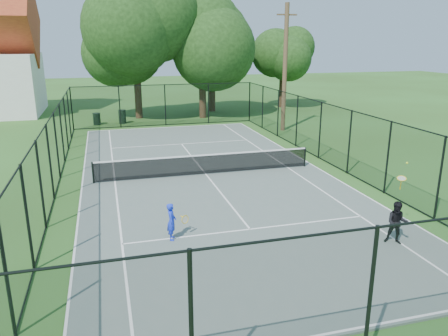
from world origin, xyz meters
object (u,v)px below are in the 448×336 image
object	(u,v)px
trash_bin_right	(122,117)
utility_pole	(285,68)
player_black	(397,223)
player_blue	(172,221)
tennis_net	(206,163)
trash_bin_left	(97,119)

from	to	relation	value
trash_bin_right	utility_pole	size ratio (longest dim) A/B	0.12
utility_pole	player_black	distance (m)	18.26
trash_bin_right	player_blue	world-z (taller)	player_blue
tennis_net	trash_bin_right	world-z (taller)	trash_bin_right
trash_bin_right	tennis_net	bearing A→B (deg)	-78.19
tennis_net	player_black	distance (m)	9.41
trash_bin_right	player_black	size ratio (longest dim) A/B	0.43
trash_bin_left	trash_bin_right	size ratio (longest dim) A/B	0.84
trash_bin_right	player_black	world-z (taller)	player_black
player_blue	player_black	bearing A→B (deg)	-17.75
tennis_net	utility_pole	world-z (taller)	utility_pole
trash_bin_left	player_black	world-z (taller)	player_black
trash_bin_left	player_blue	size ratio (longest dim) A/B	0.73
player_blue	trash_bin_left	bearing A→B (deg)	96.34
tennis_net	utility_pole	size ratio (longest dim) A/B	1.20
tennis_net	player_black	xyz separation A→B (m)	(3.95, -8.53, 0.16)
tennis_net	trash_bin_right	xyz separation A→B (m)	(-3.05, 14.60, -0.06)
player_black	trash_bin_left	bearing A→B (deg)	110.95
tennis_net	player_black	size ratio (longest dim) A/B	4.22
tennis_net	trash_bin_left	xyz separation A→B (m)	(-4.92, 14.63, -0.14)
trash_bin_left	utility_pole	world-z (taller)	utility_pole
utility_pole	player_black	xyz separation A→B (m)	(-3.66, -17.53, -3.53)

